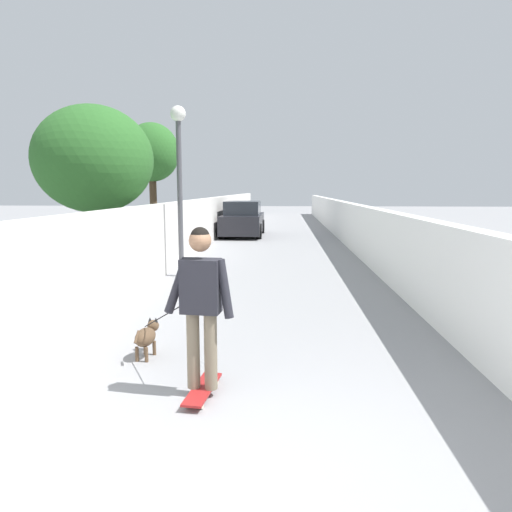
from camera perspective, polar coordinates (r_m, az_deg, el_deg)
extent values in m
plane|color=gray|center=(17.11, 2.48, 1.25)|extent=(80.00, 80.00, 0.00)
cube|color=silver|center=(15.32, -7.82, 3.60)|extent=(48.00, 0.30, 1.72)
cube|color=white|center=(15.22, 12.59, 3.16)|extent=(48.00, 0.30, 1.57)
cylinder|color=#473523|center=(11.39, -18.86, 2.21)|extent=(0.22, 0.22, 1.94)
ellipsoid|color=#2D6628|center=(11.36, -19.28, 11.12)|extent=(2.67, 2.67, 2.41)
cylinder|color=#473523|center=(16.63, -12.44, 5.64)|extent=(0.25, 0.25, 2.76)
ellipsoid|color=#2D6628|center=(16.66, -12.65, 12.31)|extent=(1.86, 1.86, 1.99)
cylinder|color=#4C4C51|center=(11.13, -9.30, 6.79)|extent=(0.12, 0.12, 3.63)
sphere|color=silver|center=(11.25, -9.54, 16.84)|extent=(0.36, 0.36, 0.36)
cube|color=maroon|center=(4.91, -6.56, -15.87)|extent=(0.82, 0.29, 0.02)
cylinder|color=beige|center=(5.19, -6.42, -15.00)|extent=(0.06, 0.04, 0.06)
cylinder|color=beige|center=(5.16, -4.87, -15.14)|extent=(0.06, 0.04, 0.06)
cylinder|color=beige|center=(4.71, -8.42, -17.59)|extent=(0.06, 0.04, 0.06)
cylinder|color=beige|center=(4.67, -6.71, -17.79)|extent=(0.06, 0.04, 0.06)
cylinder|color=#726651|center=(4.79, -7.70, -11.36)|extent=(0.14, 0.14, 0.78)
cylinder|color=#726651|center=(4.74, -5.58, -11.53)|extent=(0.14, 0.14, 0.78)
cube|color=#26262D|center=(4.58, -6.78, -3.67)|extent=(0.26, 0.40, 0.53)
cylinder|color=#26262D|center=(4.66, -9.61, -3.60)|extent=(0.12, 0.29, 0.58)
cylinder|color=#26262D|center=(4.52, -3.85, -4.04)|extent=(0.11, 0.18, 0.59)
sphere|color=#9E7051|center=(4.51, -6.87, 1.90)|extent=(0.22, 0.22, 0.22)
sphere|color=black|center=(4.51, -6.88, 2.38)|extent=(0.19, 0.19, 0.19)
ellipsoid|color=brown|center=(5.96, -13.42, -9.65)|extent=(0.41, 0.26, 0.22)
sphere|color=brown|center=(6.16, -12.50, -8.34)|extent=(0.15, 0.15, 0.15)
cone|color=black|center=(6.15, -12.87, -7.60)|extent=(0.06, 0.06, 0.06)
cone|color=black|center=(6.12, -12.18, -7.65)|extent=(0.06, 0.06, 0.06)
cylinder|color=brown|center=(6.14, -13.42, -10.84)|extent=(0.04, 0.04, 0.18)
cylinder|color=brown|center=(6.10, -12.37, -10.95)|extent=(0.04, 0.04, 0.18)
cylinder|color=brown|center=(5.93, -14.38, -11.58)|extent=(0.04, 0.04, 0.18)
cylinder|color=brown|center=(5.88, -13.29, -11.70)|extent=(0.04, 0.04, 0.18)
cylinder|color=brown|center=(5.72, -14.41, -9.59)|extent=(0.14, 0.04, 0.13)
cylinder|color=black|center=(5.25, -10.52, -6.80)|extent=(1.02, 0.90, 0.66)
cube|color=black|center=(20.77, -1.63, 4.04)|extent=(4.16, 1.70, 0.80)
cube|color=#262B33|center=(20.73, -1.63, 5.91)|extent=(2.16, 1.50, 0.60)
cylinder|color=black|center=(22.15, -3.37, 3.66)|extent=(0.64, 0.22, 0.64)
cylinder|color=black|center=(22.01, 0.73, 3.65)|extent=(0.64, 0.22, 0.64)
cylinder|color=black|center=(19.60, -4.26, 3.06)|extent=(0.64, 0.22, 0.64)
cylinder|color=black|center=(19.45, 0.36, 3.05)|extent=(0.64, 0.22, 0.64)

